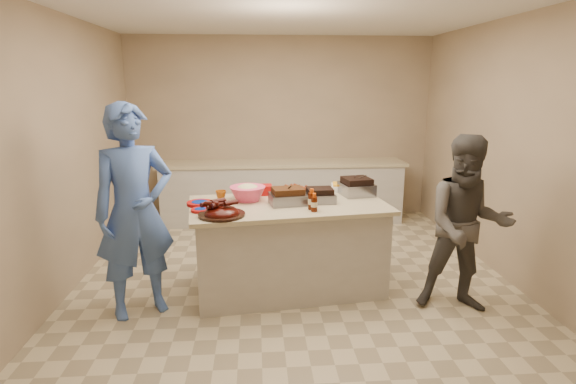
{
  "coord_description": "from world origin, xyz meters",
  "views": [
    {
      "loc": [
        -0.38,
        -4.29,
        2.04
      ],
      "look_at": [
        -0.07,
        -0.04,
        0.99
      ],
      "focal_mm": 28.0,
      "sensor_mm": 36.0,
      "label": 1
    }
  ],
  "objects": [
    {
      "name": "guest_gray",
      "position": [
        1.48,
        -0.62,
        0.0
      ],
      "size": [
        1.11,
        1.74,
        0.61
      ],
      "primitive_type": "imported",
      "rotation": [
        0.0,
        0.0,
        -0.22
      ],
      "color": "#53504B",
      "rests_on": "ground"
    },
    {
      "name": "roasting_pan",
      "position": [
        0.66,
        0.19,
        0.89
      ],
      "size": [
        0.37,
        0.37,
        0.13
      ],
      "primitive_type": "cube",
      "rotation": [
        0.0,
        0.0,
        0.19
      ],
      "color": "gray",
      "rests_on": "island"
    },
    {
      "name": "sausage_plate",
      "position": [
        0.08,
        0.32,
        0.89
      ],
      "size": [
        0.4,
        0.4,
        0.05
      ],
      "primitive_type": "cylinder",
      "rotation": [
        0.0,
        0.0,
        0.35
      ],
      "color": "silver",
      "rests_on": "island"
    },
    {
      "name": "guest_blue",
      "position": [
        -1.44,
        -0.47,
        0.0
      ],
      "size": [
        1.49,
        1.99,
        0.45
      ],
      "primitive_type": "imported",
      "rotation": [
        0.0,
        0.0,
        0.49
      ],
      "color": "#486CBF",
      "rests_on": "ground"
    },
    {
      "name": "rib_platter",
      "position": [
        -0.69,
        -0.47,
        0.89
      ],
      "size": [
        0.55,
        0.55,
        0.17
      ],
      "primitive_type": null,
      "rotation": [
        0.0,
        0.0,
        0.43
      ],
      "color": "#450A05",
      "rests_on": "island"
    },
    {
      "name": "plate_stack_small",
      "position": [
        -0.9,
        -0.32,
        0.89
      ],
      "size": [
        0.19,
        0.19,
        0.02
      ],
      "primitive_type": "cylinder",
      "rotation": [
        0.0,
        0.0,
        0.13
      ],
      "color": "#9E0B0A",
      "rests_on": "island"
    },
    {
      "name": "plate_stack_large",
      "position": [
        -0.93,
        -0.09,
        0.89
      ],
      "size": [
        0.28,
        0.28,
        0.03
      ],
      "primitive_type": "cylinder",
      "rotation": [
        0.0,
        0.0,
        0.13
      ],
      "color": "#9E0B0A",
      "rests_on": "island"
    },
    {
      "name": "island",
      "position": [
        -0.07,
        -0.09,
        0.0
      ],
      "size": [
        2.0,
        1.23,
        0.89
      ],
      "primitive_type": null,
      "rotation": [
        0.0,
        0.0,
        0.13
      ],
      "color": "beige",
      "rests_on": "ground"
    },
    {
      "name": "coleslaw_bowl",
      "position": [
        -0.47,
        0.04,
        0.89
      ],
      "size": [
        0.4,
        0.4,
        0.24
      ],
      "primitive_type": null,
      "rotation": [
        0.0,
        0.0,
        0.13
      ],
      "color": "#F54572",
      "rests_on": "island"
    },
    {
      "name": "bbq_bottle_b",
      "position": [
        0.13,
        -0.32,
        0.89
      ],
      "size": [
        0.07,
        0.07,
        0.2
      ],
      "primitive_type": "cylinder",
      "rotation": [
        0.0,
        0.0,
        0.13
      ],
      "color": "#3C0F02",
      "rests_on": "island"
    },
    {
      "name": "plastic_cup",
      "position": [
        -0.73,
        0.07,
        0.89
      ],
      "size": [
        0.12,
        0.11,
        0.11
      ],
      "primitive_type": "imported",
      "rotation": [
        0.0,
        0.0,
        0.13
      ],
      "color": "#A1520C",
      "rests_on": "island"
    },
    {
      "name": "sauce_bowl",
      "position": [
        -0.13,
        0.06,
        0.89
      ],
      "size": [
        0.13,
        0.06,
        0.13
      ],
      "primitive_type": "imported",
      "rotation": [
        0.0,
        0.0,
        0.13
      ],
      "color": "silver",
      "rests_on": "island"
    },
    {
      "name": "bbq_bottle_a",
      "position": [
        0.14,
        -0.39,
        0.89
      ],
      "size": [
        0.06,
        0.06,
        0.17
      ],
      "primitive_type": "cylinder",
      "rotation": [
        0.0,
        0.0,
        0.13
      ],
      "color": "#3C0F02",
      "rests_on": "island"
    },
    {
      "name": "basket_stack",
      "position": [
        -0.32,
        0.28,
        0.89
      ],
      "size": [
        0.21,
        0.16,
        0.1
      ],
      "primitive_type": "cube",
      "rotation": [
        0.0,
        0.0,
        0.05
      ],
      "color": "#9E0B0A",
      "rests_on": "island"
    },
    {
      "name": "brisket_tray",
      "position": [
        0.24,
        -0.07,
        0.89
      ],
      "size": [
        0.3,
        0.25,
        0.09
      ],
      "primitive_type": "cube",
      "rotation": [
        0.0,
        0.0,
        0.04
      ],
      "color": "black",
      "rests_on": "island"
    },
    {
      "name": "mac_cheese_dish",
      "position": [
        0.59,
        0.39,
        0.89
      ],
      "size": [
        0.33,
        0.26,
        0.08
      ],
      "primitive_type": "cube",
      "rotation": [
        0.0,
        0.0,
        -0.13
      ],
      "color": "gold",
      "rests_on": "island"
    },
    {
      "name": "back_counter",
      "position": [
        0.0,
        2.2,
        0.45
      ],
      "size": [
        3.6,
        0.64,
        0.9
      ],
      "primitive_type": null,
      "color": "beige",
      "rests_on": "ground"
    },
    {
      "name": "room",
      "position": [
        0.0,
        0.0,
        0.0
      ],
      "size": [
        4.5,
        5.0,
        2.7
      ],
      "primitive_type": null,
      "color": "tan",
      "rests_on": "ground"
    },
    {
      "name": "pulled_pork_tray",
      "position": [
        -0.08,
        -0.12,
        0.89
      ],
      "size": [
        0.38,
        0.31,
        0.1
      ],
      "primitive_type": "cube",
      "rotation": [
        0.0,
        0.0,
        0.16
      ],
      "color": "#47230F",
      "rests_on": "island"
    },
    {
      "name": "mustard_bottle",
      "position": [
        -0.38,
        0.04,
        0.89
      ],
      "size": [
        0.05,
        0.05,
        0.12
      ],
      "primitive_type": "cylinder",
      "rotation": [
        0.0,
        0.0,
        0.13
      ],
      "color": "yellow",
      "rests_on": "island"
    }
  ]
}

